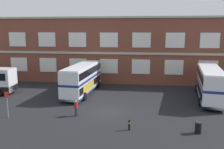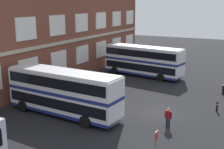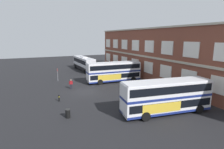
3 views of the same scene
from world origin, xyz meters
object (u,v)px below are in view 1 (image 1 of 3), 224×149
object	(u,v)px
double_decker_near	(83,78)
bus_stand_flag	(7,102)
safety_bollard_west	(129,125)
waiting_passenger	(76,107)
double_decker_middle	(210,83)
station_litter_bin	(198,128)

from	to	relation	value
double_decker_near	bus_stand_flag	xyz separation A→B (m)	(-5.25, -10.44, -0.51)
double_decker_near	safety_bollard_west	bearing A→B (deg)	-59.00
double_decker_near	waiting_passenger	bearing A→B (deg)	-80.27
safety_bollard_west	double_decker_near	bearing A→B (deg)	121.00
double_decker_near	double_decker_middle	world-z (taller)	same
bus_stand_flag	safety_bollard_west	size ratio (longest dim) A/B	2.84
bus_stand_flag	safety_bollard_west	bearing A→B (deg)	-7.45
double_decker_middle	safety_bollard_west	xyz separation A→B (m)	(-9.58, -11.17, -1.66)
double_decker_near	safety_bollard_west	xyz separation A→B (m)	(7.26, -12.08, -1.66)
double_decker_near	station_litter_bin	world-z (taller)	double_decker_near
station_litter_bin	waiting_passenger	bearing A→B (deg)	166.19
station_litter_bin	safety_bollard_west	world-z (taller)	station_litter_bin
station_litter_bin	double_decker_middle	bearing A→B (deg)	71.90
double_decker_middle	bus_stand_flag	size ratio (longest dim) A/B	4.17
double_decker_near	bus_stand_flag	distance (m)	11.70
double_decker_middle	safety_bollard_west	bearing A→B (deg)	-130.62
station_litter_bin	safety_bollard_west	size ratio (longest dim) A/B	1.08
double_decker_middle	bus_stand_flag	xyz separation A→B (m)	(-22.09, -9.54, -0.51)
waiting_passenger	station_litter_bin	bearing A→B (deg)	-13.81
double_decker_middle	safety_bollard_west	world-z (taller)	double_decker_middle
double_decker_middle	safety_bollard_west	distance (m)	14.82
double_decker_middle	station_litter_bin	xyz separation A→B (m)	(-3.62, -11.09, -1.63)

